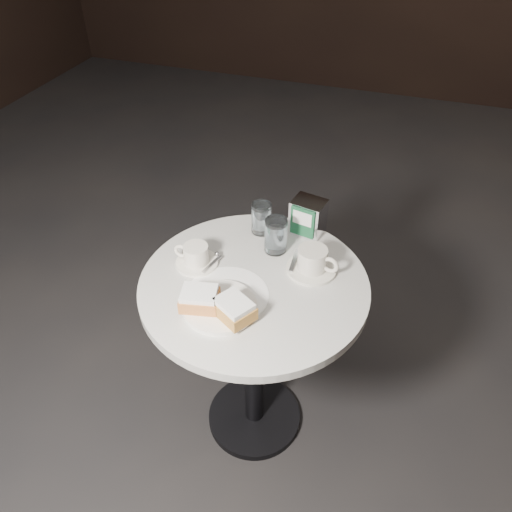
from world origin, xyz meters
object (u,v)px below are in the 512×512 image
(water_glass_left, at_px, (261,218))
(napkin_dispenser, at_px, (308,217))
(water_glass_right, at_px, (276,236))
(coffee_cup_left, at_px, (196,256))
(beignet_plate, at_px, (218,305))
(cafe_table, at_px, (254,326))
(coffee_cup_right, at_px, (313,262))

(water_glass_left, relative_size, napkin_dispenser, 0.88)
(water_glass_right, height_order, napkin_dispenser, napkin_dispenser)
(coffee_cup_left, bearing_deg, beignet_plate, -51.17)
(beignet_plate, xyz_separation_m, coffee_cup_left, (-0.14, 0.17, 0.00))
(napkin_dispenser, bearing_deg, cafe_table, -95.90)
(coffee_cup_left, relative_size, coffee_cup_right, 0.78)
(coffee_cup_left, xyz_separation_m, napkin_dispenser, (0.29, 0.27, 0.03))
(cafe_table, distance_m, napkin_dispenser, 0.40)
(coffee_cup_right, xyz_separation_m, napkin_dispenser, (-0.06, 0.19, 0.03))
(cafe_table, bearing_deg, napkin_dispenser, 72.73)
(cafe_table, xyz_separation_m, water_glass_left, (-0.06, 0.25, 0.25))
(cafe_table, relative_size, water_glass_right, 6.33)
(cafe_table, distance_m, water_glass_right, 0.31)
(napkin_dispenser, bearing_deg, coffee_cup_left, -125.42)
(beignet_plate, bearing_deg, coffee_cup_right, 51.02)
(water_glass_right, bearing_deg, water_glass_left, 132.74)
(coffee_cup_right, bearing_deg, beignet_plate, -117.51)
(coffee_cup_right, distance_m, water_glass_left, 0.26)
(coffee_cup_right, bearing_deg, water_glass_left, 157.77)
(cafe_table, xyz_separation_m, beignet_plate, (-0.05, -0.15, 0.23))
(coffee_cup_right, xyz_separation_m, water_glass_left, (-0.21, 0.14, 0.02))
(coffee_cup_left, xyz_separation_m, water_glass_right, (0.22, 0.15, 0.03))
(water_glass_left, bearing_deg, coffee_cup_left, -121.71)
(coffee_cup_left, bearing_deg, coffee_cup_right, 12.60)
(water_glass_left, bearing_deg, beignet_plate, -89.49)
(napkin_dispenser, bearing_deg, water_glass_left, -151.89)
(water_glass_right, distance_m, napkin_dispenser, 0.15)
(coffee_cup_left, distance_m, water_glass_right, 0.26)
(water_glass_left, xyz_separation_m, water_glass_right, (0.08, -0.08, 0.00))
(beignet_plate, bearing_deg, napkin_dispenser, 71.85)
(coffee_cup_left, bearing_deg, napkin_dispenser, 42.16)
(water_glass_right, relative_size, napkin_dispenser, 0.95)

